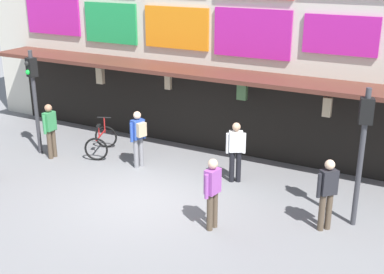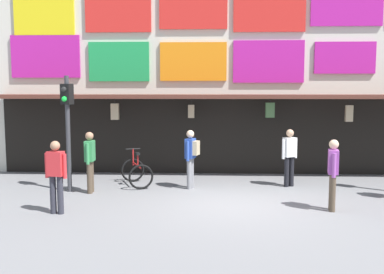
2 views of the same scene
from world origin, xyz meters
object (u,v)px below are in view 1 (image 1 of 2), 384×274
at_px(traffic_light_near, 33,86).
at_px(traffic_light_far, 363,136).
at_px(pedestrian_in_purple, 138,135).
at_px(pedestrian_in_black, 236,149).
at_px(pedestrian_in_green, 327,191).
at_px(pedestrian_in_white, 213,190).
at_px(bicycle_parked, 101,142).
at_px(pedestrian_in_red, 50,128).

height_order(traffic_light_near, traffic_light_far, same).
bearing_deg(pedestrian_in_purple, pedestrian_in_black, 7.61).
height_order(pedestrian_in_purple, pedestrian_in_green, same).
xyz_separation_m(pedestrian_in_black, pedestrian_in_green, (2.78, -1.42, 0.00)).
distance_m(pedestrian_in_purple, pedestrian_in_green, 5.72).
bearing_deg(pedestrian_in_white, bicycle_parked, 153.44).
bearing_deg(pedestrian_in_red, pedestrian_in_green, -2.84).
height_order(pedestrian_in_white, pedestrian_in_black, same).
relative_size(pedestrian_in_black, pedestrian_in_purple, 1.00).
xyz_separation_m(traffic_light_near, pedestrian_in_white, (6.76, -1.67, -1.19)).
bearing_deg(pedestrian_in_black, pedestrian_in_red, -169.83).
relative_size(pedestrian_in_white, pedestrian_in_black, 1.00).
bearing_deg(pedestrian_in_red, traffic_light_far, 0.88).
bearing_deg(pedestrian_in_green, traffic_light_near, 176.61).
height_order(traffic_light_far, bicycle_parked, traffic_light_far).
distance_m(pedestrian_in_black, pedestrian_in_purple, 2.87).
xyz_separation_m(traffic_light_far, pedestrian_in_green, (-0.53, -0.55, -1.19)).
distance_m(traffic_light_near, traffic_light_far, 9.52).
height_order(pedestrian_in_purple, pedestrian_in_red, same).
height_order(traffic_light_near, pedestrian_in_green, traffic_light_near).
distance_m(traffic_light_far, bicycle_parked, 8.01).
relative_size(traffic_light_far, pedestrian_in_black, 1.90).
bearing_deg(pedestrian_in_white, traffic_light_far, 31.45).
height_order(traffic_light_far, pedestrian_in_purple, traffic_light_far).
bearing_deg(pedestrian_in_white, traffic_light_near, 166.13).
relative_size(bicycle_parked, pedestrian_in_purple, 0.80).
bearing_deg(traffic_light_far, pedestrian_in_green, -133.91).
height_order(traffic_light_near, pedestrian_in_red, traffic_light_near).
relative_size(traffic_light_near, pedestrian_in_purple, 1.90).
relative_size(traffic_light_far, pedestrian_in_green, 1.90).
bearing_deg(traffic_light_near, traffic_light_far, 0.11).
bearing_deg(traffic_light_far, pedestrian_in_red, -179.12).
distance_m(traffic_light_far, pedestrian_in_green, 1.42).
bearing_deg(traffic_light_far, bicycle_parked, 173.97).
bearing_deg(traffic_light_near, pedestrian_in_green, -3.39).
relative_size(traffic_light_far, pedestrian_in_red, 1.90).
bearing_deg(bicycle_parked, traffic_light_far, -6.03).
distance_m(bicycle_parked, pedestrian_in_black, 4.50).
height_order(traffic_light_far, pedestrian_in_white, traffic_light_far).
relative_size(bicycle_parked, pedestrian_in_black, 0.80).
bearing_deg(pedestrian_in_purple, traffic_light_near, -171.48).
relative_size(bicycle_parked, pedestrian_in_white, 0.80).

